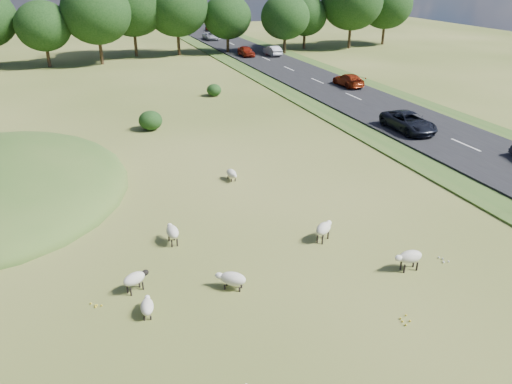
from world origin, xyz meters
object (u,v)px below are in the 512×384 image
(car_0, at_px, (273,51))
(sheep_1, at_px, (232,279))
(sheep_6, at_px, (410,257))
(car_5, at_px, (348,80))
(sheep_2, at_px, (232,174))
(sheep_3, at_px, (135,279))
(sheep_5, at_px, (324,228))
(car_2, at_px, (211,36))
(sheep_0, at_px, (172,232))
(car_1, at_px, (409,122))
(car_7, at_px, (212,28))
(sheep_4, at_px, (147,306))
(car_4, at_px, (246,51))

(car_0, bearing_deg, sheep_1, 66.09)
(sheep_6, relative_size, car_0, 0.32)
(car_0, height_order, car_5, car_0)
(sheep_1, distance_m, sheep_2, 11.55)
(sheep_3, xyz_separation_m, sheep_5, (9.18, 1.02, 0.06))
(car_2, bearing_deg, car_0, -79.16)
(sheep_5, bearing_deg, sheep_0, 125.58)
(car_1, height_order, car_7, car_1)
(sheep_4, xyz_separation_m, car_7, (27.05, 85.75, 0.52))
(sheep_4, bearing_deg, sheep_6, -83.96)
(sheep_3, distance_m, car_0, 58.45)
(sheep_0, bearing_deg, car_2, -18.08)
(car_1, xyz_separation_m, car_4, (0.00, 38.65, -0.03))
(car_4, height_order, car_5, car_4)
(sheep_3, xyz_separation_m, sheep_4, (0.19, -1.74, -0.20))
(sheep_5, xyz_separation_m, car_7, (18.06, 82.98, 0.26))
(sheep_1, relative_size, sheep_4, 1.14)
(sheep_3, height_order, car_5, car_5)
(sheep_6, xyz_separation_m, car_7, (15.77, 86.64, 0.25))
(sheep_0, height_order, sheep_6, sheep_6)
(car_0, distance_m, car_2, 20.21)
(sheep_0, bearing_deg, car_7, -18.04)
(sheep_2, bearing_deg, sheep_4, -36.22)
(sheep_3, bearing_deg, sheep_0, 30.13)
(sheep_0, xyz_separation_m, sheep_5, (6.94, -2.30, 0.02))
(sheep_0, distance_m, sheep_3, 4.01)
(car_4, bearing_deg, car_0, -12.53)
(sheep_3, height_order, car_7, car_7)
(sheep_2, relative_size, car_7, 0.26)
(car_5, bearing_deg, car_2, -84.79)
(sheep_6, bearing_deg, sheep_1, -7.79)
(car_0, relative_size, car_2, 0.92)
(sheep_1, relative_size, sheep_2, 1.09)
(sheep_3, height_order, sheep_5, sheep_5)
(sheep_1, bearing_deg, car_7, -69.80)
(sheep_1, xyz_separation_m, car_4, (19.67, 53.78, 0.46))
(sheep_4, xyz_separation_m, car_5, (27.05, 31.59, 0.51))
(sheep_6, bearing_deg, sheep_3, -10.35)
(car_7, bearing_deg, sheep_3, 72.04)
(car_2, distance_m, car_4, 19.01)
(sheep_5, bearing_deg, car_0, 34.29)
(car_1, bearing_deg, sheep_5, -137.91)
(sheep_4, bearing_deg, sheep_1, -71.24)
(car_4, height_order, car_7, car_4)
(sheep_1, relative_size, car_0, 0.31)
(sheep_2, bearing_deg, sheep_3, -41.29)
(car_4, bearing_deg, sheep_4, -113.18)
(car_0, height_order, car_4, car_4)
(car_1, relative_size, car_7, 1.13)
(sheep_5, distance_m, car_1, 19.22)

